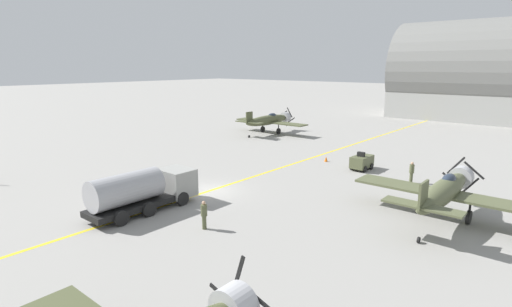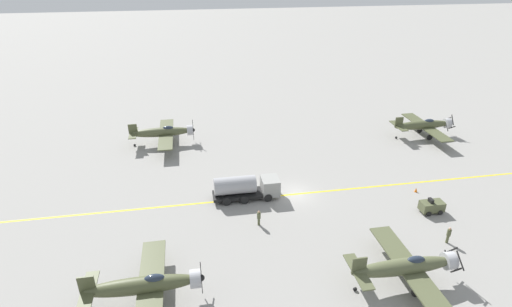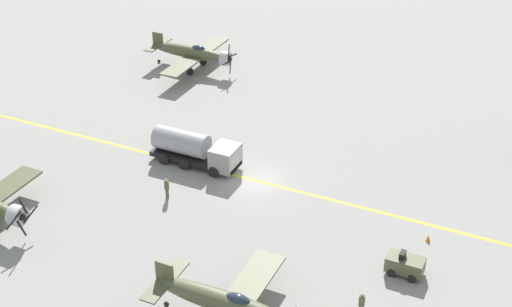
% 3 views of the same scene
% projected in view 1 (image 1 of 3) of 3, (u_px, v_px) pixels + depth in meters
% --- Properties ---
extents(ground_plane, '(400.00, 400.00, 0.00)m').
position_uv_depth(ground_plane, '(209.00, 191.00, 32.42)').
color(ground_plane, gray).
extents(taxiway_stripe, '(0.30, 160.00, 0.01)m').
position_uv_depth(taxiway_stripe, '(209.00, 191.00, 32.42)').
color(taxiway_stripe, yellow).
rests_on(taxiway_stripe, ground).
extents(airplane_far_left, '(12.00, 9.98, 3.65)m').
position_uv_depth(airplane_far_left, '(269.00, 120.00, 59.23)').
color(airplane_far_left, '#4C5133').
rests_on(airplane_far_left, ground).
extents(airplane_mid_right, '(12.00, 9.98, 3.65)m').
position_uv_depth(airplane_mid_right, '(445.00, 191.00, 25.92)').
color(airplane_mid_right, '#535839').
rests_on(airplane_mid_right, ground).
extents(fuel_tanker, '(2.67, 8.00, 2.98)m').
position_uv_depth(fuel_tanker, '(143.00, 190.00, 27.72)').
color(fuel_tanker, black).
rests_on(fuel_tanker, ground).
extents(tow_tractor, '(1.57, 2.60, 1.79)m').
position_uv_depth(tow_tractor, '(362.00, 162.00, 38.91)').
color(tow_tractor, '#515638').
rests_on(tow_tractor, ground).
extents(ground_crew_walking, '(0.40, 0.40, 1.83)m').
position_uv_depth(ground_crew_walking, '(204.00, 214.00, 24.68)').
color(ground_crew_walking, '#515638').
rests_on(ground_crew_walking, ground).
extents(ground_crew_inspecting, '(0.41, 0.41, 1.87)m').
position_uv_depth(ground_crew_inspecting, '(412.00, 171.00, 34.45)').
color(ground_crew_inspecting, '#515638').
rests_on(ground_crew_inspecting, ground).
extents(traffic_cone, '(0.36, 0.36, 0.55)m').
position_uv_depth(traffic_cone, '(326.00, 159.00, 42.25)').
color(traffic_cone, orange).
rests_on(traffic_cone, ground).
extents(hangar, '(35.21, 19.09, 19.09)m').
position_uv_depth(hangar, '(499.00, 79.00, 72.53)').
color(hangar, '#9E9E99').
rests_on(hangar, ground).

